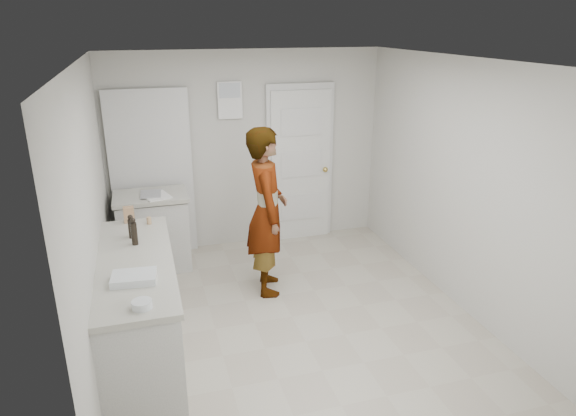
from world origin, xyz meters
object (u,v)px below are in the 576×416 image
object	(u,v)px
oil_cruet_a	(131,227)
egg_bowl	(142,304)
cake_mix_box	(129,215)
person	(267,212)
baking_dish	(134,278)
oil_cruet_b	(134,232)
spice_jar	(149,221)

from	to	relation	value
oil_cruet_a	egg_bowl	xyz separation A→B (m)	(0.06, -1.31, -0.08)
cake_mix_box	oil_cruet_a	xyz separation A→B (m)	(0.02, -0.40, 0.02)
person	baking_dish	world-z (taller)	person
cake_mix_box	egg_bowl	distance (m)	1.71
cake_mix_box	baking_dish	distance (m)	1.29
baking_dish	egg_bowl	size ratio (longest dim) A/B	2.49
cake_mix_box	oil_cruet_b	distance (m)	0.57
person	egg_bowl	xyz separation A→B (m)	(-1.32, -1.65, 0.04)
person	cake_mix_box	world-z (taller)	person
cake_mix_box	egg_bowl	size ratio (longest dim) A/B	1.17
person	spice_jar	world-z (taller)	person
oil_cruet_a	spice_jar	bearing A→B (deg)	62.06
person	baking_dish	xyz separation A→B (m)	(-1.36, -1.23, 0.04)
person	oil_cruet_b	bearing A→B (deg)	119.51
spice_jar	oil_cruet_b	world-z (taller)	oil_cruet_b
spice_jar	baking_dish	size ratio (longest dim) A/B	0.20
spice_jar	oil_cruet_a	world-z (taller)	oil_cruet_a
oil_cruet_b	egg_bowl	bearing A→B (deg)	-88.41
oil_cruet_b	baking_dish	xyz separation A→B (m)	(-0.02, -0.72, -0.09)
person	oil_cruet_a	xyz separation A→B (m)	(-1.37, -0.35, 0.12)
oil_cruet_a	baking_dish	size ratio (longest dim) A/B	0.64
oil_cruet_b	egg_bowl	distance (m)	1.14
cake_mix_box	baking_dish	xyz separation A→B (m)	(0.03, -1.29, -0.06)
cake_mix_box	oil_cruet_a	size ratio (longest dim) A/B	0.74
oil_cruet_b	baking_dish	size ratio (longest dim) A/B	0.72
person	baking_dish	size ratio (longest dim) A/B	5.12
oil_cruet_a	egg_bowl	size ratio (longest dim) A/B	1.59
spice_jar	baking_dish	bearing A→B (deg)	-97.47
person	oil_cruet_a	bearing A→B (deg)	112.84
egg_bowl	spice_jar	bearing A→B (deg)	86.19
oil_cruet_a	baking_dish	distance (m)	0.89
cake_mix_box	oil_cruet_b	xyz separation A→B (m)	(0.05, -0.57, 0.04)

